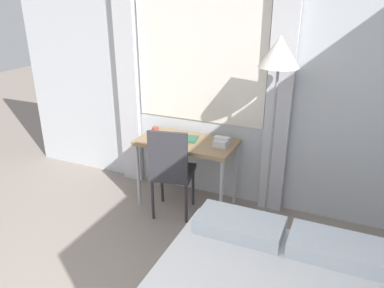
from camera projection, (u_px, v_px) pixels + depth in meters
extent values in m
cube|color=silver|center=(226.00, 76.00, 3.74)|extent=(5.15, 0.05, 2.70)
cube|color=white|center=(199.00, 49.00, 3.73)|extent=(1.40, 0.01, 1.50)
cube|color=silver|center=(127.00, 73.00, 4.11)|extent=(0.24, 0.06, 2.60)
cube|color=silver|center=(280.00, 88.00, 3.49)|extent=(0.24, 0.06, 2.60)
cube|color=#937551|center=(187.00, 142.00, 3.80)|extent=(1.00, 0.52, 0.04)
cylinder|color=#B2B2B7|center=(138.00, 175.00, 3.92)|extent=(0.04, 0.04, 0.69)
cylinder|color=#B2B2B7|center=(221.00, 193.00, 3.58)|extent=(0.04, 0.04, 0.69)
cylinder|color=#B2B2B7|center=(158.00, 159.00, 4.30)|extent=(0.04, 0.04, 0.69)
cylinder|color=#B2B2B7|center=(235.00, 174.00, 3.95)|extent=(0.04, 0.04, 0.69)
cube|color=#333338|center=(173.00, 172.00, 3.74)|extent=(0.47, 0.47, 0.05)
cube|color=#333338|center=(168.00, 156.00, 3.48)|extent=(0.38, 0.11, 0.47)
cylinder|color=#333338|center=(153.00, 200.00, 3.71)|extent=(0.03, 0.03, 0.43)
cylinder|color=#333338|center=(186.00, 203.00, 3.65)|extent=(0.03, 0.03, 0.43)
cylinder|color=#333338|center=(162.00, 184.00, 4.02)|extent=(0.03, 0.03, 0.43)
cylinder|color=#333338|center=(193.00, 187.00, 3.96)|extent=(0.03, 0.03, 0.43)
cube|color=silver|center=(239.00, 225.00, 2.75)|extent=(0.63, 0.32, 0.12)
cube|color=silver|center=(337.00, 249.00, 2.50)|extent=(0.63, 0.32, 0.12)
cylinder|color=#4C4C51|center=(265.00, 221.00, 3.73)|extent=(0.28, 0.28, 0.03)
cylinder|color=gray|center=(271.00, 150.00, 3.43)|extent=(0.02, 0.02, 1.51)
cone|color=silver|center=(280.00, 51.00, 3.10)|extent=(0.35, 0.35, 0.26)
cube|color=silver|center=(222.00, 142.00, 3.66)|extent=(0.13, 0.18, 0.06)
cube|color=silver|center=(222.00, 138.00, 3.64)|extent=(0.15, 0.06, 0.02)
cube|color=#33664C|center=(183.00, 138.00, 3.81)|extent=(0.32, 0.22, 0.02)
cube|color=white|center=(183.00, 138.00, 3.81)|extent=(0.30, 0.21, 0.01)
cylinder|color=#993F33|center=(155.00, 131.00, 3.92)|extent=(0.07, 0.07, 0.09)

